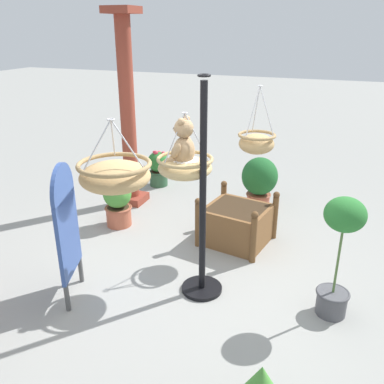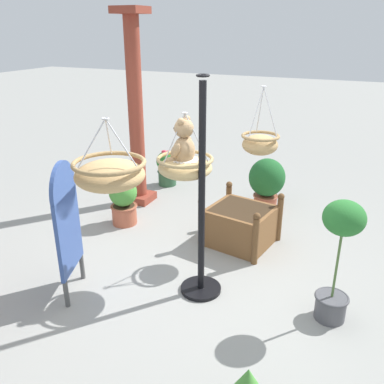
{
  "view_description": "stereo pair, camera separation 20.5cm",
  "coord_description": "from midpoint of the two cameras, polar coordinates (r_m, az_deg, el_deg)",
  "views": [
    {
      "loc": [
        -3.7,
        -1.38,
        2.68
      ],
      "look_at": [
        -0.01,
        0.05,
        1.07
      ],
      "focal_mm": 38.19,
      "sensor_mm": 36.0,
      "label": 1
    },
    {
      "loc": [
        -3.62,
        -1.57,
        2.68
      ],
      "look_at": [
        -0.01,
        0.05,
        1.07
      ],
      "focal_mm": 38.19,
      "sensor_mm": 36.0,
      "label": 2
    }
  ],
  "objects": [
    {
      "name": "ground_plane",
      "position": [
        4.77,
        1.84,
        -12.05
      ],
      "size": [
        40.0,
        40.0,
        0.0
      ],
      "primitive_type": "plane",
      "color": "gray"
    },
    {
      "name": "display_pole_central",
      "position": [
        4.23,
        2.71,
        -5.87
      ],
      "size": [
        0.44,
        0.44,
        2.29
      ],
      "color": "black",
      "rests_on": "ground"
    },
    {
      "name": "potted_plant_flowering_red",
      "position": [
        5.91,
        -8.57,
        -1.19
      ],
      "size": [
        0.4,
        0.4,
        0.7
      ],
      "color": "#AD563D",
      "rests_on": "ground"
    },
    {
      "name": "hanging_basket_with_teddy",
      "position": [
        4.19,
        0.44,
        3.62
      ],
      "size": [
        0.58,
        0.58,
        0.68
      ],
      "color": "tan"
    },
    {
      "name": "potted_plant_small_succulent",
      "position": [
        4.07,
        21.21,
        -7.83
      ],
      "size": [
        0.38,
        0.38,
        1.26
      ],
      "color": "#4C4C51",
      "rests_on": "ground"
    },
    {
      "name": "potted_plant_fern_front",
      "position": [
        6.44,
        11.29,
        1.48
      ],
      "size": [
        0.56,
        0.56,
        0.81
      ],
      "color": "#AD563D",
      "rests_on": "ground"
    },
    {
      "name": "wooden_planter_box",
      "position": [
        5.41,
        7.88,
        -4.49
      ],
      "size": [
        0.93,
        0.97,
        0.68
      ],
      "color": "brown",
      "rests_on": "ground"
    },
    {
      "name": "display_sign_board",
      "position": [
        4.28,
        -15.78,
        -3.58
      ],
      "size": [
        0.56,
        0.24,
        1.48
      ],
      "color": "#334C8C",
      "rests_on": "ground"
    },
    {
      "name": "hanging_basket_left_high",
      "position": [
        3.29,
        -9.67,
        2.59
      ],
      "size": [
        0.59,
        0.59,
        0.57
      ],
      "color": "tan"
    },
    {
      "name": "greenhouse_pillar_right",
      "position": [
        6.38,
        -6.93,
        10.62
      ],
      "size": [
        0.43,
        0.43,
        2.94
      ],
      "color": "brown",
      "rests_on": "ground"
    },
    {
      "name": "hanging_basket_right_low",
      "position": [
        4.86,
        10.68,
        6.69
      ],
      "size": [
        0.44,
        0.44,
        0.79
      ],
      "color": "tan"
    },
    {
      "name": "potted_plant_tall_leafy",
      "position": [
        7.33,
        -2.71,
        3.5
      ],
      "size": [
        0.38,
        0.38,
        0.66
      ],
      "color": "#2D5638",
      "rests_on": "ground"
    },
    {
      "name": "teddy_bear",
      "position": [
        4.13,
        0.14,
        6.59
      ],
      "size": [
        0.35,
        0.3,
        0.51
      ],
      "color": "tan"
    }
  ]
}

